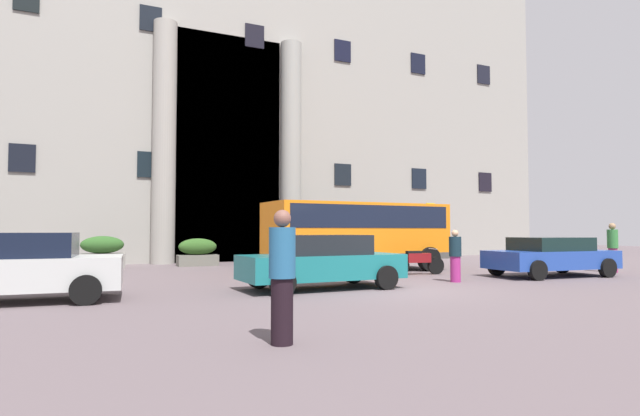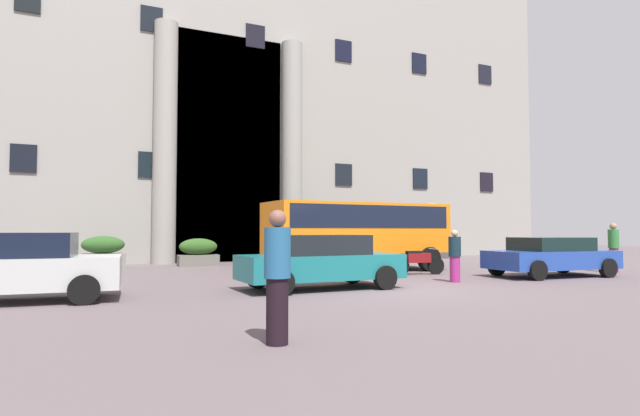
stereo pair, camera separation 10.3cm
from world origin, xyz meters
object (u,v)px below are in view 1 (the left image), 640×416
Objects in this scene: hedge_planter_far_west at (102,253)px; hedge_planter_far_east at (404,248)px; orange_minibus at (357,230)px; hedge_planter_west at (326,249)px; hedge_planter_entrance_left at (198,253)px; parked_coupe_end at (16,267)px; parked_compact_extra at (322,261)px; pedestrian_man_crossing at (455,256)px; scooter_by_planter at (417,262)px; pedestrian_man_red_shirt at (613,247)px; bus_stop_sign at (430,227)px; pedestrian_woman_dark_dress at (282,276)px; parked_hatchback_near at (551,256)px.

hedge_planter_far_east is (14.26, -0.19, -0.02)m from hedge_planter_far_west.
hedge_planter_west is at bearing 76.36° from orange_minibus.
hedge_planter_entrance_left is 10.51m from hedge_planter_far_east.
parked_coupe_end is at bearing -141.94° from hedge_planter_west.
hedge_planter_far_west is at bearing 115.50° from parked_compact_extra.
pedestrian_man_crossing is at bearing -116.39° from hedge_planter_far_east.
pedestrian_man_red_shirt is at bearing -9.39° from scooter_by_planter.
orange_minibus is 1.63× the size of parked_compact_extra.
parked_compact_extra is 2.20× the size of scooter_by_planter.
scooter_by_planter is at bearing -4.48° from pedestrian_man_red_shirt.
bus_stop_sign is 0.64× the size of parked_coupe_end.
scooter_by_planter is at bearing -89.73° from hedge_planter_west.
pedestrian_woman_dark_dress is 1.01× the size of pedestrian_man_red_shirt.
pedestrian_woman_dark_dress reaches higher than hedge_planter_far_east.
hedge_planter_far_west is 16.72m from parked_hatchback_near.
pedestrian_man_crossing is (4.32, -0.09, 0.05)m from parked_compact_extra.
pedestrian_woman_dark_dress is at bearing -83.08° from hedge_planter_far_west.
pedestrian_woman_dark_dress is at bearing -127.32° from scooter_by_planter.
hedge_planter_west is 11.73m from pedestrian_man_red_shirt.
parked_compact_extra is 6.94m from parked_coupe_end.
parked_compact_extra is 11.77m from pedestrian_man_red_shirt.
pedestrian_man_red_shirt is at bearing -36.46° from hedge_planter_entrance_left.
hedge_planter_far_east is 0.35× the size of parked_compact_extra.
pedestrian_man_red_shirt reaches higher than parked_coupe_end.
orange_minibus is 6.66m from parked_hatchback_near.
scooter_by_planter is (4.72, 2.36, -0.27)m from parked_compact_extra.
hedge_planter_west is 9.65m from pedestrian_man_crossing.
parked_compact_extra is 6.38m from pedestrian_woman_dark_dress.
bus_stop_sign is 0.64× the size of parked_compact_extra.
hedge_planter_west is 7.19m from scooter_by_planter.
pedestrian_man_crossing reaches higher than hedge_planter_west.
parked_hatchback_near is (13.43, -9.96, 0.05)m from hedge_planter_far_west.
bus_stop_sign reaches higher than scooter_by_planter.
bus_stop_sign is 1.41× the size of scooter_by_planter.
parked_compact_extra is at bearing -169.07° from pedestrian_man_crossing.
parked_hatchback_near is 2.26× the size of scooter_by_planter.
pedestrian_woman_dark_dress reaches higher than hedge_planter_entrance_left.
parked_coupe_end is (-10.53, -4.12, -0.77)m from orange_minibus.
parked_compact_extra is 2.36× the size of pedestrian_woman_dark_dress.
hedge_planter_entrance_left is 0.87× the size of scooter_by_planter.
bus_stop_sign is 7.62m from pedestrian_man_crossing.
pedestrian_man_red_shirt is at bearing -30.15° from hedge_planter_far_west.
hedge_planter_far_west is 0.87× the size of scooter_by_planter.
parked_coupe_end is (-16.14, -9.33, 0.14)m from hedge_planter_far_east.
parked_hatchback_near is 2.42× the size of pedestrian_woman_dark_dress.
parked_coupe_end reaches higher than hedge_planter_far_east.
hedge_planter_far_west is at bearing 83.25° from parked_coupe_end.
pedestrian_woman_dark_dress reaches higher than hedge_planter_far_west.
bus_stop_sign reaches higher than parked_hatchback_near.
bus_stop_sign is at bearing 55.66° from scooter_by_planter.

